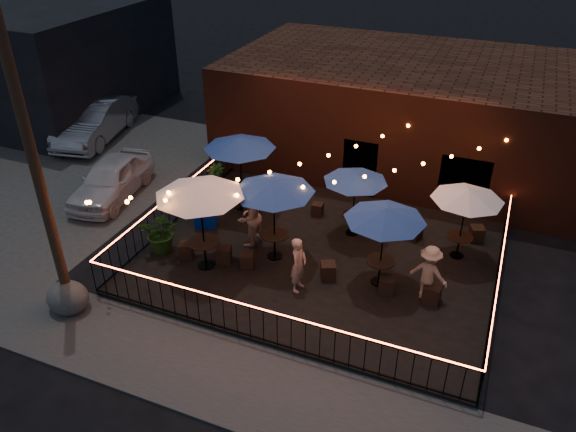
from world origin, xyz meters
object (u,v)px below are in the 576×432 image
utility_pole (37,172)px  cafe_table_2 (274,187)px  cafe_table_3 (356,178)px  cafe_table_5 (468,195)px  boulder (68,298)px  cafe_table_1 (240,144)px  cooler (205,213)px  cafe_table_0 (199,190)px  cafe_table_4 (385,215)px

utility_pole → cafe_table_2: utility_pole is taller
cafe_table_3 → cafe_table_5: bearing=0.0°
cafe_table_2 → boulder: (-4.12, -4.11, -2.11)m
cafe_table_1 → cafe_table_5: size_ratio=1.29×
cafe_table_5 → cooler: cafe_table_5 is taller
cafe_table_3 → cooler: (-4.49, -1.37, -1.51)m
cafe_table_2 → cafe_table_5: cafe_table_2 is taller
cafe_table_0 → cooler: bearing=119.4°
boulder → cafe_table_2: bearing=44.9°
cooler → cafe_table_2: bearing=-29.1°
utility_pole → cafe_table_2: 5.99m
cafe_table_3 → cafe_table_4: 2.58m
cafe_table_1 → utility_pole: bearing=-108.0°
cafe_table_3 → cafe_table_1: bearing=178.2°
cafe_table_0 → cafe_table_4: 4.97m
utility_pole → cafe_table_3: utility_pole is taller
cafe_table_4 → boulder: 8.57m
cafe_table_4 → boulder: size_ratio=2.43×
cafe_table_2 → boulder: bearing=-135.1°
cafe_table_0 → cafe_table_5: (6.66, 3.30, -0.43)m
cooler → cafe_table_5: bearing=-4.1°
utility_pole → boulder: utility_pole is taller
utility_pole → cafe_table_4: 8.53m
cafe_table_1 → cafe_table_4: 5.81m
cooler → boulder: size_ratio=0.92×
cafe_table_1 → cafe_table_4: bearing=-23.0°
cafe_table_1 → cafe_table_0: bearing=-81.4°
cafe_table_2 → cooler: cafe_table_2 is taller
cooler → cafe_table_3: bearing=2.8°
cafe_table_5 → boulder: size_ratio=2.38×
boulder → cafe_table_0: bearing=49.8°
cafe_table_1 → cafe_table_3: cafe_table_1 is taller
cafe_table_2 → cafe_table_4: cafe_table_2 is taller
utility_pole → cafe_table_0: 4.03m
utility_pole → cafe_table_1: 6.72m
utility_pole → cafe_table_4: utility_pole is taller
cafe_table_5 → cafe_table_4: bearing=-130.5°
cafe_table_0 → boulder: bearing=-130.2°
cafe_table_4 → boulder: cafe_table_4 is taller
cafe_table_4 → boulder: (-7.29, -4.07, -1.94)m
cafe_table_4 → cafe_table_0: bearing=-166.6°
cafe_table_0 → cafe_table_3: size_ratio=1.38×
cafe_table_0 → cooler: (-1.08, 1.93, -2.01)m
cafe_table_4 → cooler: 6.20m
utility_pole → cafe_table_1: size_ratio=2.56×
cafe_table_5 → cafe_table_2: bearing=-157.2°
boulder → cafe_table_3: bearing=46.6°
cafe_table_0 → cafe_table_5: cafe_table_0 is taller
cooler → utility_pole: bearing=-121.3°
utility_pole → cafe_table_5: (9.20, 6.11, -1.79)m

